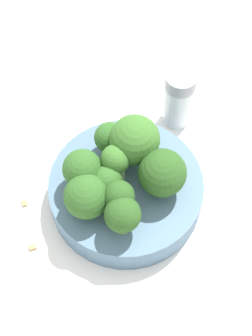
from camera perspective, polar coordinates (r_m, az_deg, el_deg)
The scene contains 14 objects.
ground_plane at distance 0.65m, azimuth 0.00°, elevation -3.18°, with size 3.00×3.00×0.00m, color white.
bowl at distance 0.64m, azimuth 0.00°, elevation -2.41°, with size 0.17×0.17×0.04m, color slate.
broccoli_floret_0 at distance 0.59m, azimuth 3.70°, elevation -0.56°, with size 0.05×0.05×0.06m.
broccoli_floret_1 at distance 0.60m, azimuth -1.16°, elevation 0.52°, with size 0.03×0.03×0.05m.
broccoli_floret_2 at distance 0.58m, azimuth -4.02°, elevation -2.95°, with size 0.05×0.05×0.05m.
broccoli_floret_3 at distance 0.59m, azimuth -1.99°, elevation -1.46°, with size 0.03×0.03×0.04m.
broccoli_floret_4 at distance 0.60m, azimuth 0.89°, elevation 2.82°, with size 0.06×0.06×0.07m.
broccoli_floret_5 at distance 0.58m, azimuth -0.72°, elevation -3.03°, with size 0.03×0.03×0.05m.
broccoli_floret_6 at distance 0.62m, azimuth -1.66°, elevation 2.98°, with size 0.03×0.03×0.04m.
broccoli_floret_7 at distance 0.57m, azimuth -0.35°, elevation -4.84°, with size 0.04×0.04×0.05m.
broccoli_floret_8 at distance 0.60m, azimuth -4.44°, elevation -0.15°, with size 0.04×0.04×0.05m.
pepper_shaker at distance 0.68m, azimuth 5.36°, elevation 7.10°, with size 0.04×0.04×0.08m.
almond_crumb_0 at distance 0.63m, azimuth -9.48°, elevation -7.85°, with size 0.01×0.01×0.01m, color tan.
almond_crumb_1 at distance 0.66m, azimuth -10.29°, elevation -3.42°, with size 0.01×0.01×0.01m, color tan.
Camera 1 is at (-0.24, -0.19, 0.58)m, focal length 60.00 mm.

